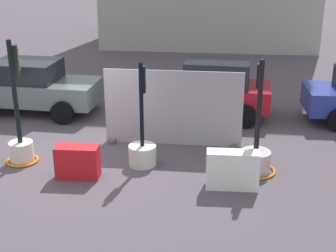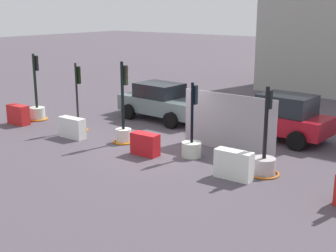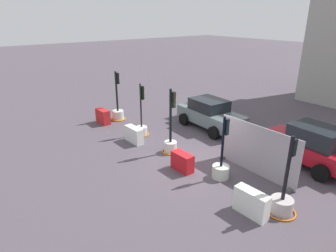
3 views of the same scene
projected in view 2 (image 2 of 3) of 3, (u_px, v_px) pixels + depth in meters
The scene contains 13 objects.
ground_plane at pixel (160, 148), 16.46m from camera, with size 120.00×120.00×0.00m, color #4F464F.
traffic_light_0 at pixel (37, 109), 20.52m from camera, with size 0.87×0.87×2.96m.
traffic_light_1 at pixel (78, 120), 18.67m from camera, with size 0.78×0.78×2.78m.
traffic_light_2 at pixel (124, 127), 17.04m from camera, with size 0.79×0.79×3.03m.
traffic_light_3 at pixel (192, 143), 15.43m from camera, with size 0.67×0.67×2.54m.
traffic_light_4 at pixel (264, 161), 13.79m from camera, with size 0.97×0.97×2.70m.
construction_barrier_0 at pixel (18, 115), 19.73m from camera, with size 1.04×0.48×0.84m.
construction_barrier_1 at pixel (72, 128), 17.69m from camera, with size 1.15×0.44×0.80m.
construction_barrier_2 at pixel (145, 144), 15.63m from camera, with size 1.00×0.48×0.76m.
construction_barrier_3 at pixel (234, 165), 13.45m from camera, with size 1.16×0.44×0.86m.
car_grey_saloon at pixel (162, 102), 20.46m from camera, with size 4.12×2.25×1.64m.
car_red_compact at pixel (281, 117), 17.37m from camera, with size 3.91×2.23×1.77m.
site_fence_panel at pixel (228, 124), 15.99m from camera, with size 3.63×0.50×2.03m.
Camera 2 is at (9.84, -12.27, 4.93)m, focal length 48.96 mm.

